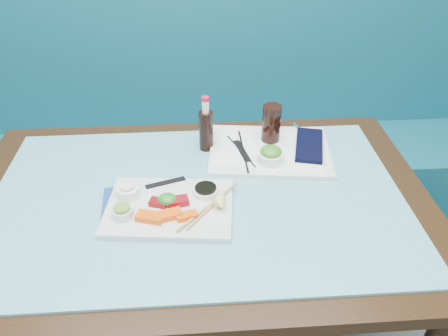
{
  "coord_description": "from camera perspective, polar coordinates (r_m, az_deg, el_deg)",
  "views": [
    {
      "loc": [
        0.01,
        0.45,
        1.59
      ],
      "look_at": [
        0.08,
        1.53,
        0.8
      ],
      "focal_mm": 35.0,
      "sensor_mm": 36.0,
      "label": 1
    }
  ],
  "objects": [
    {
      "name": "paper_placemat",
      "position": [
        1.49,
        5.99,
        2.55
      ],
      "size": [
        0.4,
        0.32,
        0.0
      ],
      "primitive_type": "cube",
      "rotation": [
        0.0,
        0.0,
        -0.24
      ],
      "color": "white",
      "rests_on": "serving_tray"
    },
    {
      "name": "cola_bottle_cap",
      "position": [
        1.42,
        -2.46,
        9.04
      ],
      "size": [
        0.03,
        0.03,
        0.01
      ],
      "primitive_type": "cylinder",
      "rotation": [
        0.0,
        0.0,
        -0.14
      ],
      "color": "red",
      "rests_on": "cola_bottle_neck"
    },
    {
      "name": "tray_sleeve",
      "position": [
        1.47,
        2.38,
        2.23
      ],
      "size": [
        0.05,
        0.14,
        0.0
      ],
      "primitive_type": "cube",
      "rotation": [
        0.0,
        0.0,
        0.22
      ],
      "color": "black",
      "rests_on": "serving_tray"
    },
    {
      "name": "soy_fill",
      "position": [
        1.27,
        -2.42,
        -2.62
      ],
      "size": [
        0.08,
        0.08,
        0.01
      ],
      "primitive_type": "cylinder",
      "rotation": [
        0.0,
        0.0,
        0.36
      ],
      "color": "black",
      "rests_on": "soy_dish"
    },
    {
      "name": "salmon_mid",
      "position": [
        1.21,
        -7.26,
        -6.12
      ],
      "size": [
        0.08,
        0.05,
        0.02
      ],
      "primitive_type": "cube",
      "rotation": [
        0.0,
        0.0,
        0.27
      ],
      "color": "#FF4D0A",
      "rests_on": "sashimi_plate"
    },
    {
      "name": "ramekin_ginger",
      "position": [
        1.3,
        -12.42,
        -2.99
      ],
      "size": [
        0.09,
        0.09,
        0.03
      ],
      "primitive_type": "cylinder",
      "rotation": [
        0.0,
        0.0,
        0.38
      ],
      "color": "white",
      "rests_on": "sashimi_plate"
    },
    {
      "name": "wooden_chopstick_a",
      "position": [
        1.23,
        -2.06,
        -4.98
      ],
      "size": [
        0.18,
        0.2,
        0.01
      ],
      "primitive_type": "cylinder",
      "rotation": [
        1.57,
        0.0,
        -0.73
      ],
      "color": "tan",
      "rests_on": "sashimi_plate"
    },
    {
      "name": "lemon_wedge",
      "position": [
        1.21,
        -0.39,
        -4.78
      ],
      "size": [
        0.05,
        0.04,
        0.04
      ],
      "primitive_type": "cone",
      "rotation": [
        1.57,
        0.0,
        0.26
      ],
      "color": "#E5D56C",
      "rests_on": "sashimi_plate"
    },
    {
      "name": "salmon_left",
      "position": [
        1.21,
        -9.65,
        -6.34
      ],
      "size": [
        0.08,
        0.06,
        0.02
      ],
      "primitive_type": "cube",
      "rotation": [
        0.0,
        0.0,
        -0.3
      ],
      "color": "#F24F09",
      "rests_on": "sashimi_plate"
    },
    {
      "name": "black_chopstick_a",
      "position": [
        1.46,
        2.23,
        2.25
      ],
      "size": [
        0.08,
        0.19,
        0.01
      ],
      "primitive_type": "cylinder",
      "rotation": [
        1.57,
        0.0,
        0.37
      ],
      "color": "black",
      "rests_on": "serving_tray"
    },
    {
      "name": "serving_tray",
      "position": [
        1.49,
        5.97,
        2.27
      ],
      "size": [
        0.43,
        0.35,
        0.02
      ],
      "primitive_type": "cube",
      "rotation": [
        0.0,
        0.0,
        -0.11
      ],
      "color": "white",
      "rests_on": "glass_top"
    },
    {
      "name": "ramekin_wasabi",
      "position": [
        1.23,
        -13.09,
        -5.69
      ],
      "size": [
        0.06,
        0.06,
        0.02
      ],
      "primitive_type": "cylinder",
      "rotation": [
        0.0,
        0.0,
        -0.1
      ],
      "color": "silver",
      "rests_on": "sashimi_plate"
    },
    {
      "name": "chopstick_sleeve",
      "position": [
        1.33,
        -7.65,
        -1.9
      ],
      "size": [
        0.12,
        0.06,
        0.0
      ],
      "primitive_type": "cube",
      "rotation": [
        0.0,
        0.0,
        0.31
      ],
      "color": "black",
      "rests_on": "sashimi_plate"
    },
    {
      "name": "cola_glass",
      "position": [
        1.5,
        6.2,
        5.8
      ],
      "size": [
        0.07,
        0.07,
        0.13
      ],
      "primitive_type": "cylinder",
      "rotation": [
        0.0,
        0.0,
        0.1
      ],
      "color": "black",
      "rests_on": "serving_tray"
    },
    {
      "name": "seaweed_salad",
      "position": [
        1.4,
        6.15,
        2.16
      ],
      "size": [
        0.07,
        0.07,
        0.03
      ],
      "primitive_type": "ellipsoid",
      "rotation": [
        0.0,
        0.0,
        0.02
      ],
      "color": "#36791C",
      "rests_on": "seaweed_bowl"
    },
    {
      "name": "navy_pouch",
      "position": [
        1.51,
        11.07,
        2.93
      ],
      "size": [
        0.14,
        0.22,
        0.02
      ],
      "primitive_type": "cube",
      "rotation": [
        0.0,
        0.0,
        -0.25
      ],
      "color": "black",
      "rests_on": "serving_tray"
    },
    {
      "name": "glass_top",
      "position": [
        1.3,
        -3.45,
        -3.89
      ],
      "size": [
        1.22,
        0.76,
        0.01
      ],
      "primitive_type": "cube",
      "color": "#5CA8B9",
      "rests_on": "dining_table"
    },
    {
      "name": "soy_dish",
      "position": [
        1.28,
        -2.41,
        -2.99
      ],
      "size": [
        0.1,
        0.1,
        0.02
      ],
      "primitive_type": "cylinder",
      "rotation": [
        0.0,
        0.0,
        -0.34
      ],
      "color": "white",
      "rests_on": "sashimi_plate"
    },
    {
      "name": "ginger_fill",
      "position": [
        1.29,
        -12.52,
        -2.35
      ],
      "size": [
        0.06,
        0.06,
        0.01
      ],
      "primitive_type": "cylinder",
      "rotation": [
        0.0,
        0.0,
        0.38
      ],
      "color": "beige",
      "rests_on": "ramekin_ginger"
    },
    {
      "name": "salmon_right",
      "position": [
        1.2,
        -4.87,
        -6.25
      ],
      "size": [
        0.06,
        0.04,
        0.01
      ],
      "primitive_type": "cube",
      "rotation": [
        0.0,
        0.0,
        0.26
      ],
      "color": "#F65209",
      "rests_on": "sashimi_plate"
    },
    {
      "name": "cola_bottle_neck",
      "position": [
        1.43,
        -2.44,
        8.04
      ],
      "size": [
        0.03,
        0.03,
        0.04
      ],
      "primitive_type": "cylinder",
      "rotation": [
        0.0,
        0.0,
        0.33
      ],
      "color": "white",
      "rests_on": "cola_bottle_body"
    },
    {
      "name": "black_chopstick_b",
      "position": [
        1.47,
        2.54,
        2.28
      ],
      "size": [
        0.01,
        0.25,
        0.01
      ],
      "primitive_type": "cylinder",
      "rotation": [
        1.57,
        0.0,
        0.02
      ],
      "color": "black",
      "rests_on": "serving_tray"
    },
    {
      "name": "cola_bottle_body",
      "position": [
        1.47,
        -2.35,
        4.87
      ],
      "size": [
        0.06,
        0.06,
        0.14
      ],
      "primitive_type": "cylinder",
      "rotation": [
        0.0,
        0.0,
        -0.16
      ],
      "color": "black",
      "rests_on": "glass_top"
    },
    {
      "name": "blue_napkin",
      "position": [
        1.31,
        -12.54,
        -4.27
      ],
      "size": [
        0.15,
        0.15,
        0.01
      ],
      "primitive_type": "cube",
      "rotation": [
        0.0,
        0.0,
        0.07
      ],
      "color": "navy",
      "rests_on": "glass_top"
    },
    {
      "name": "seaweed_garnish",
      "position": [
        1.25,
        -7.42,
        -4.07
      ],
      "size": [
        0.07,
        0.06,
        0.03
      ],
      "primitive_type": "ellipsoid",
      "rotation": [
        0.0,
        0.0,
        -0.25
      ],
      "color": "#1C781B",
      "rests_on": "sashimi_plate"
    },
    {
      "name": "fork",
      "position": [
        1.6,
        10.01,
        4.91
      ],
      "size": [
        0.04,
        0.09,
        0.01
      ],
      "primitive_type": "cylinder",
      "rotation": [
        1.57,
        0.0,
        0.35
      ],
      "color": "silver",
      "rests_on": "serving_tray"
    },
    {
      "name": "sashimi_plate",
      "position": [
        1.26,
        -7.12,
        -5.2
      ],
      "size": [
        0.38,
        0.29,
        0.02
      ],
      "primitive_type": "cube",
      "rotation": [
        0.0,
        0.0,
        -0.11
      ],
      "color": "silver",
      "rests_on": "glass_top"
    },
    {
      "name": "wooden_chopstick_b",
      "position": [
        1.23,
        -1.6,
        -4.98
      ],
      "size": [
        0.15,
        0.19,
        0.01
      ],
      "primitive_type": "cylinder",
      "rotation": [
        1.57,
        0.0,
        -0.66
      ],
      "color": "tan",
      "rests_on": "sashimi_plate"
    },
    {
      "name": "seaweed_bowl",
      "position": [
        1.42,
        6.09,
        1.41
      ],
      "size": [
        0.11,
        0.11,
        0.03
      ],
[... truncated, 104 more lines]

